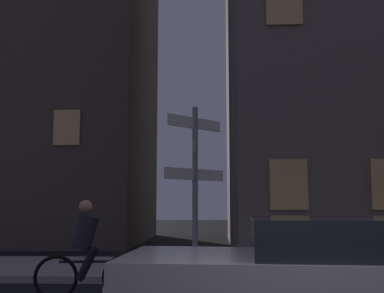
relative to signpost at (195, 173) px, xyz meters
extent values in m
cube|color=#9E9991|center=(1.37, 1.04, -2.12)|extent=(40.00, 3.36, 0.14)
cylinder|color=gray|center=(0.00, 0.00, -0.32)|extent=(0.12, 0.12, 3.47)
cube|color=white|center=(0.00, 0.00, 1.06)|extent=(1.08, 1.08, 0.24)
cube|color=beige|center=(0.00, 0.00, 0.49)|extent=(0.03, 1.42, 0.24)
cube|color=white|center=(0.00, 0.00, -0.04)|extent=(1.20, 1.20, 0.24)
cube|color=beige|center=(1.34, -4.38, -1.53)|extent=(4.02, 2.05, 0.63)
cube|color=#23282D|center=(1.67, -4.39, -1.01)|extent=(1.76, 1.78, 0.42)
sphere|color=#F9EFCC|center=(-0.68, -4.89, -1.53)|extent=(0.16, 0.16, 0.16)
sphere|color=#F9EFCC|center=(-0.61, -3.64, -1.53)|extent=(0.16, 0.16, 0.16)
torus|color=black|center=(-1.08, -2.06, -1.83)|extent=(0.72, 0.14, 0.72)
torus|color=black|center=(-2.17, -2.18, -1.83)|extent=(0.72, 0.14, 0.72)
cylinder|color=black|center=(-1.63, -2.12, -1.58)|extent=(1.00, 0.15, 0.04)
cylinder|color=#26262D|center=(-1.73, -2.13, -1.11)|extent=(0.48, 0.37, 0.61)
sphere|color=tan|center=(-1.73, -2.13, -0.69)|extent=(0.22, 0.22, 0.22)
cylinder|color=black|center=(-1.69, -2.04, -1.61)|extent=(0.35, 0.16, 0.55)
cylinder|color=black|center=(-1.67, -2.22, -1.61)|extent=(0.35, 0.16, 0.55)
cube|color=#4C443D|center=(-8.72, 9.33, 5.57)|extent=(12.50, 7.78, 15.52)
cube|color=#F2C672|center=(-4.55, 5.41, 1.89)|extent=(0.90, 0.06, 1.20)
cube|color=#F2C672|center=(2.18, 1.40, -0.19)|extent=(0.90, 0.06, 1.20)
cube|color=#F2C672|center=(2.18, 1.40, 4.38)|extent=(0.90, 0.06, 1.20)
camera|label=1|loc=(0.41, -9.78, -0.64)|focal=43.42mm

